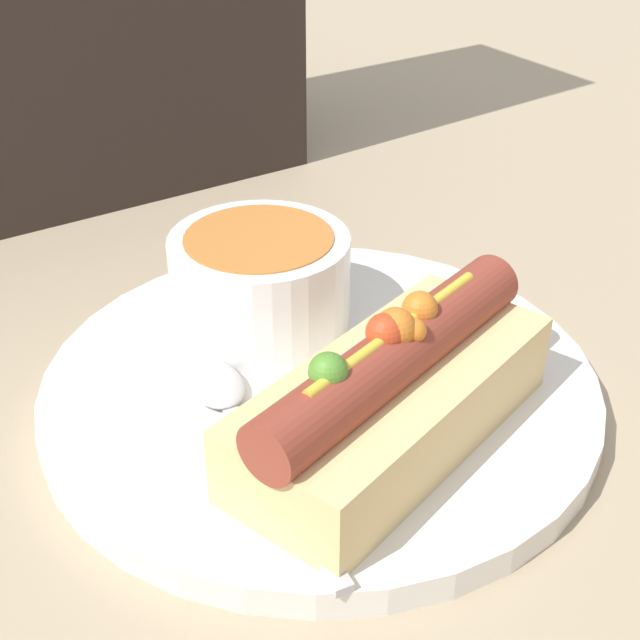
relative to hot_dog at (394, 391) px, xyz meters
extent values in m
plane|color=tan|center=(0.00, 0.06, -0.04)|extent=(4.00, 4.00, 0.00)
cylinder|color=white|center=(0.00, 0.06, -0.03)|extent=(0.28, 0.28, 0.01)
cube|color=#E5C17F|center=(0.00, 0.00, -0.01)|extent=(0.18, 0.12, 0.04)
cylinder|color=brown|center=(0.00, 0.00, 0.02)|extent=(0.17, 0.08, 0.03)
sphere|color=orange|center=(0.01, 0.00, 0.03)|extent=(0.01, 0.01, 0.01)
sphere|color=#518C2D|center=(-0.04, -0.01, 0.03)|extent=(0.02, 0.02, 0.02)
sphere|color=#C63F1E|center=(-0.01, 0.00, 0.03)|extent=(0.02, 0.02, 0.02)
sphere|color=orange|center=(0.00, 0.00, 0.03)|extent=(0.02, 0.02, 0.02)
sphere|color=orange|center=(0.02, 0.01, 0.03)|extent=(0.02, 0.02, 0.02)
cylinder|color=gold|center=(0.00, 0.00, 0.03)|extent=(0.11, 0.04, 0.01)
cylinder|color=white|center=(0.00, 0.12, 0.00)|extent=(0.10, 0.10, 0.05)
cylinder|color=#C67533|center=(0.00, 0.12, 0.02)|extent=(0.08, 0.08, 0.01)
cube|color=#B7B7BC|center=(-0.06, 0.00, -0.02)|extent=(0.02, 0.12, 0.00)
ellipsoid|color=#B7B7BC|center=(-0.05, 0.08, -0.02)|extent=(0.03, 0.05, 0.01)
cylinder|color=silver|center=(0.11, 0.37, -0.01)|extent=(0.03, 0.03, 0.06)
sphere|color=silver|center=(0.11, 0.37, 0.03)|extent=(0.03, 0.03, 0.03)
camera|label=1|loc=(-0.20, -0.25, 0.24)|focal=50.00mm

